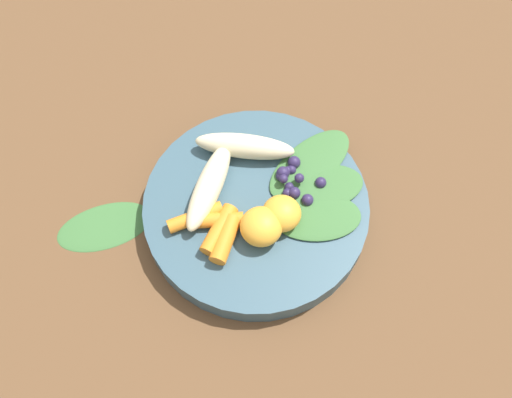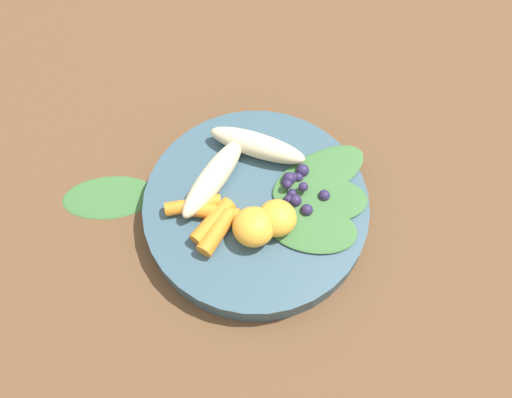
{
  "view_description": "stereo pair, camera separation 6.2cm",
  "coord_description": "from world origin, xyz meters",
  "px_view_note": "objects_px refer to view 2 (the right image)",
  "views": [
    {
      "loc": [
        0.02,
        -0.29,
        0.59
      ],
      "look_at": [
        0.0,
        0.0,
        0.04
      ],
      "focal_mm": 40.76,
      "sensor_mm": 36.0,
      "label": 1
    },
    {
      "loc": [
        0.08,
        -0.27,
        0.59
      ],
      "look_at": [
        0.0,
        0.0,
        0.04
      ],
      "focal_mm": 40.76,
      "sensor_mm": 36.0,
      "label": 2
    }
  ],
  "objects_px": {
    "bowl": "(256,209)",
    "banana_peeled_left": "(213,178)",
    "banana_peeled_right": "(257,145)",
    "kale_leaf_stray": "(109,196)",
    "orange_segment_near": "(277,218)"
  },
  "relations": [
    {
      "from": "banana_peeled_right",
      "to": "kale_leaf_stray",
      "type": "distance_m",
      "value": 0.18
    },
    {
      "from": "banana_peeled_right",
      "to": "kale_leaf_stray",
      "type": "relative_size",
      "value": 1.05
    },
    {
      "from": "banana_peeled_right",
      "to": "orange_segment_near",
      "type": "height_order",
      "value": "orange_segment_near"
    },
    {
      "from": "bowl",
      "to": "banana_peeled_left",
      "type": "distance_m",
      "value": 0.06
    },
    {
      "from": "banana_peeled_left",
      "to": "kale_leaf_stray",
      "type": "height_order",
      "value": "banana_peeled_left"
    },
    {
      "from": "bowl",
      "to": "kale_leaf_stray",
      "type": "distance_m",
      "value": 0.17
    },
    {
      "from": "banana_peeled_right",
      "to": "kale_leaf_stray",
      "type": "bearing_deg",
      "value": 34.5
    },
    {
      "from": "banana_peeled_left",
      "to": "banana_peeled_right",
      "type": "distance_m",
      "value": 0.06
    },
    {
      "from": "banana_peeled_right",
      "to": "kale_leaf_stray",
      "type": "xyz_separation_m",
      "value": [
        -0.15,
        -0.09,
        -0.04
      ]
    },
    {
      "from": "banana_peeled_right",
      "to": "orange_segment_near",
      "type": "distance_m",
      "value": 0.09
    },
    {
      "from": "bowl",
      "to": "orange_segment_near",
      "type": "relative_size",
      "value": 5.94
    },
    {
      "from": "bowl",
      "to": "banana_peeled_left",
      "type": "bearing_deg",
      "value": 169.94
    },
    {
      "from": "orange_segment_near",
      "to": "kale_leaf_stray",
      "type": "relative_size",
      "value": 0.39
    },
    {
      "from": "bowl",
      "to": "banana_peeled_right",
      "type": "bearing_deg",
      "value": 105.85
    },
    {
      "from": "bowl",
      "to": "banana_peeled_left",
      "type": "height_order",
      "value": "banana_peeled_left"
    }
  ]
}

